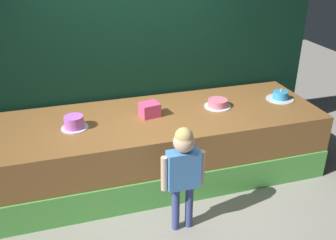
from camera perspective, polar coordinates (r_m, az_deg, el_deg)
name	(u,v)px	position (r m, az deg, el deg)	size (l,w,h in m)	color
ground_plane	(166,206)	(4.28, -0.30, -12.86)	(12.00, 12.00, 0.00)	gray
stage_platform	(151,147)	(4.55, -2.57, -4.12)	(4.07, 1.29, 0.80)	brown
curtain_backdrop	(135,44)	(4.81, -5.07, 11.46)	(4.86, 0.08, 2.96)	black
child_figure	(183,166)	(3.57, 2.33, -7.01)	(0.44, 0.20, 1.14)	#3F4C8C
pink_box	(150,110)	(4.36, -2.81, 1.60)	(0.21, 0.19, 0.16)	#EC4B84
cake_left	(74,123)	(4.20, -14.07, -0.38)	(0.29, 0.29, 0.14)	silver
cake_center	(218,103)	(4.65, 7.55, 2.52)	(0.33, 0.33, 0.09)	white
cake_right	(280,96)	(5.03, 16.69, 3.52)	(0.35, 0.35, 0.16)	silver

